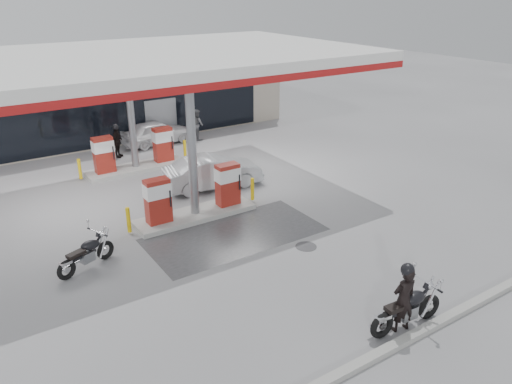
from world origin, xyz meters
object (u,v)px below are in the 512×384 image
sedan_white (156,132)px  parked_motorcycle (87,255)px  pump_island_near (195,199)px  pump_island_far (135,155)px  biker_main (404,299)px  attendant (197,124)px  main_motorcycle (408,310)px  biker_walking (117,142)px  hatchback_silver (213,172)px

sedan_white → parked_motorcycle: bearing=144.4°
pump_island_near → pump_island_far: 6.00m
sedan_white → pump_island_far: bearing=139.8°
sedan_white → biker_main: bearing=173.1°
pump_island_near → attendant: bearing=62.5°
parked_motorcycle → attendant: attendant is taller
main_motorcycle → biker_walking: biker_walking is taller
pump_island_far → sedan_white: bearing=53.2°
pump_island_far → attendant: pump_island_far is taller
sedan_white → main_motorcycle: bearing=173.8°
biker_main → attendant: biker_main is taller
main_motorcycle → biker_main: bearing=-178.8°
hatchback_silver → parked_motorcycle: bearing=127.8°
pump_island_far → biker_walking: pump_island_far is taller
pump_island_near → sedan_white: bearing=75.4°
sedan_white → biker_walking: biker_walking is taller
sedan_white → hatchback_silver: 7.01m
biker_walking → main_motorcycle: bearing=-128.6°
pump_island_near → biker_walking: 8.20m
hatchback_silver → pump_island_far: bearing=35.0°
pump_island_far → biker_walking: 2.20m
biker_main → sedan_white: size_ratio=0.47×
pump_island_far → biker_main: pump_island_far is taller
parked_motorcycle → sedan_white: 12.58m
parked_motorcycle → hatchback_silver: hatchback_silver is taller
biker_main → hatchback_silver: 10.80m
main_motorcycle → biker_main: size_ratio=1.28×
main_motorcycle → pump_island_near: bearing=104.2°
parked_motorcycle → hatchback_silver: (6.28, 3.64, 0.21)m
pump_island_far → attendant: bearing=31.4°
pump_island_near → hatchback_silver: 2.95m
pump_island_near → parked_motorcycle: bearing=-161.6°
parked_motorcycle → attendant: 13.58m
attendant → pump_island_far: bearing=111.4°
main_motorcycle → hatchback_silver: 10.80m
pump_island_far → hatchback_silver: 4.28m
pump_island_near → attendant: 9.92m
main_motorcycle → parked_motorcycle: bearing=133.4°
main_motorcycle → hatchback_silver: size_ratio=0.55×
parked_motorcycle → biker_walking: bearing=44.1°
pump_island_near → biker_main: 8.68m
sedan_white → pump_island_near: bearing=162.0°
pump_island_far → main_motorcycle: size_ratio=2.27×
parked_motorcycle → attendant: (8.91, 10.24, 0.37)m
biker_main → hatchback_silver: biker_main is taller
pump_island_near → attendant: pump_island_near is taller
hatchback_silver → biker_main: bearing=-175.7°
pump_island_near → sedan_white: size_ratio=1.37×
biker_main → biker_walking: bearing=-75.2°
parked_motorcycle → attendant: size_ratio=1.16×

